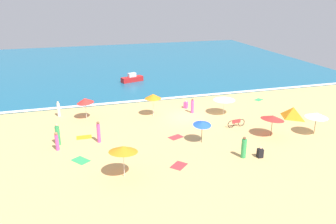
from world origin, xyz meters
name	(u,v)px	position (x,y,z in m)	size (l,w,h in m)	color
ground_plane	(184,117)	(0.00, 0.00, 0.00)	(60.00, 60.00, 0.00)	#E5B26B
ocean_water	(133,63)	(0.00, 28.00, 0.05)	(60.00, 44.00, 0.10)	#196084
wave_breaker_foam	(167,98)	(0.00, 6.30, 0.10)	(57.00, 0.70, 0.01)	white
beach_umbrella_0	(153,96)	(-2.93, 1.30, 2.07)	(2.06, 2.06, 2.32)	silver
beach_umbrella_1	(202,123)	(-0.58, -6.12, 1.73)	(1.59, 1.62, 1.98)	#4C3823
beach_umbrella_2	(224,98)	(4.15, -0.31, 1.72)	(2.38, 2.38, 1.89)	silver
beach_umbrella_3	(273,118)	(5.75, -6.62, 1.74)	(2.50, 2.48, 2.04)	#4C3823
beach_umbrella_4	(317,115)	(9.62, -7.39, 1.83)	(2.29, 2.29, 2.06)	#4C3823
beach_umbrella_5	(85,101)	(-9.54, 2.27, 1.92)	(2.09, 2.07, 2.23)	silver
beach_umbrella_6	(123,149)	(-7.74, -9.85, 2.10)	(2.75, 2.75, 2.39)	silver
beach_tent	(293,112)	(10.39, -3.21, 0.56)	(2.21, 2.53, 1.12)	orange
parked_bicycle	(236,123)	(3.81, -3.80, 0.38)	(1.82, 0.22, 0.76)	black
beachgoer_0	(192,106)	(1.19, 0.96, 0.74)	(0.42, 0.42, 1.57)	#D84CA5
beachgoer_1	(57,141)	(-12.21, -4.26, 0.77)	(0.39, 0.39, 1.56)	#D84CA5
beachgoer_2	(260,153)	(2.70, -9.92, 0.38)	(0.44, 0.44, 0.89)	black
beachgoer_3	(244,148)	(1.46, -9.58, 0.80)	(0.56, 0.56, 1.74)	green
beachgoer_4	(99,132)	(-8.86, -3.67, 0.91)	(0.36, 0.36, 1.87)	#D84CA5
beachgoer_5	(59,109)	(-12.17, 3.79, 0.76)	(0.39, 0.39, 1.60)	white
beachgoer_6	(186,105)	(1.04, 2.60, 0.38)	(0.53, 0.53, 0.89)	#D84CA5
beachgoer_7	(58,135)	(-12.14, -3.26, 0.88)	(0.38, 0.38, 1.88)	green
beach_towel_0	(259,100)	(10.22, 3.00, 0.01)	(1.30, 1.18, 0.01)	green
beach_towel_1	(179,166)	(-3.68, -9.45, 0.01)	(1.52, 1.50, 0.01)	red
beach_towel_2	(81,160)	(-10.53, -6.60, 0.01)	(1.53, 1.62, 0.01)	green
beach_towel_3	(84,137)	(-10.04, -2.28, 0.01)	(1.31, 0.86, 0.01)	orange
beach_towel_4	(176,137)	(-2.35, -4.52, 0.01)	(1.46, 1.25, 0.01)	red
small_boat_0	(132,79)	(-2.51, 15.16, 0.52)	(3.23, 1.87, 1.22)	red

